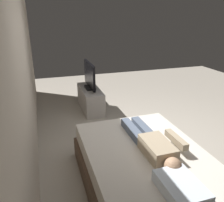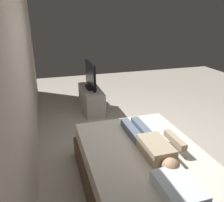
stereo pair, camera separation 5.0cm
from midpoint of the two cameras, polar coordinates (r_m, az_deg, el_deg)
ground_plane at (r=3.88m, az=8.73°, el=-11.61°), size 10.00×10.00×0.00m
back_wall at (r=3.39m, az=-20.99°, el=8.16°), size 6.40×0.10×2.80m
bed at (r=2.96m, az=8.53°, el=-16.97°), size 2.02×1.45×0.54m
pillow at (r=2.29m, az=16.75°, el=-20.09°), size 0.48×0.34×0.12m
person at (r=2.82m, az=10.40°, el=-10.46°), size 1.26×0.46×0.18m
remote at (r=3.15m, az=15.73°, el=-8.85°), size 0.15×0.04×0.02m
tv_stand at (r=5.23m, az=-4.93°, el=0.52°), size 1.10×0.40×0.50m
tv at (r=5.07m, az=-5.11°, el=6.19°), size 0.88×0.20×0.59m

